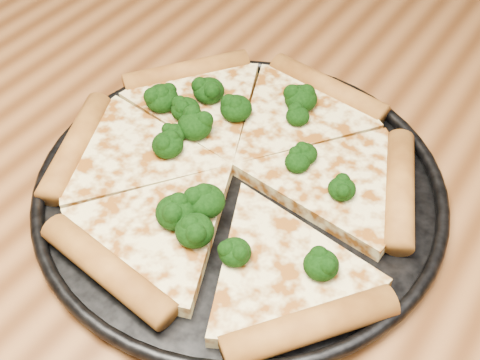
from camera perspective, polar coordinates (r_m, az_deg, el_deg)
The scene contains 4 objects.
dining_table at distance 0.59m, azimuth 5.83°, elevation -10.43°, with size 1.20×0.90×0.75m.
pizza_pan at distance 0.54m, azimuth 0.00°, elevation -0.61°, with size 0.35×0.35×0.02m.
pizza at distance 0.54m, azimuth -0.55°, elevation 0.95°, with size 0.35×0.32×0.02m.
broccoli_florets at distance 0.54m, azimuth -1.87°, elevation 2.88°, with size 0.24×0.21×0.02m.
Camera 1 is at (0.13, -0.30, 1.15)m, focal length 47.41 mm.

